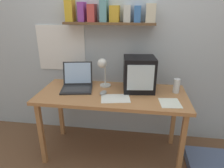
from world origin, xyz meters
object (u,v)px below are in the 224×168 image
(laptop, at_px, (77,82))
(floor_cushion, at_px, (213,167))
(computer_mouse, at_px, (103,93))
(loose_paper_near_monitor, at_px, (115,98))
(crt_monitor, at_px, (139,74))
(juice_glass, at_px, (176,87))
(desk_lamp, at_px, (103,68))
(printed_handout, at_px, (170,103))
(corner_desk, at_px, (112,99))

(laptop, xyz_separation_m, floor_cushion, (1.46, -0.23, -0.77))
(computer_mouse, relative_size, loose_paper_near_monitor, 0.38)
(crt_monitor, xyz_separation_m, loose_paper_near_monitor, (-0.21, -0.25, -0.18))
(juice_glass, bearing_deg, computer_mouse, -168.58)
(floor_cushion, bearing_deg, laptop, 170.92)
(loose_paper_near_monitor, relative_size, floor_cushion, 0.62)
(desk_lamp, bearing_deg, laptop, -149.80)
(computer_mouse, bearing_deg, loose_paper_near_monitor, -32.43)
(loose_paper_near_monitor, bearing_deg, printed_handout, -2.98)
(corner_desk, distance_m, laptop, 0.43)
(printed_handout, bearing_deg, floor_cushion, 1.24)
(corner_desk, relative_size, juice_glass, 10.35)
(juice_glass, relative_size, computer_mouse, 1.25)
(printed_handout, distance_m, floor_cushion, 0.86)
(loose_paper_near_monitor, bearing_deg, desk_lamp, 122.23)
(laptop, relative_size, desk_lamp, 1.16)
(crt_monitor, distance_m, desk_lamp, 0.39)
(desk_lamp, relative_size, floor_cushion, 0.66)
(laptop, relative_size, computer_mouse, 3.24)
(laptop, xyz_separation_m, computer_mouse, (0.31, -0.13, -0.05))
(juice_glass, height_order, loose_paper_near_monitor, juice_glass)
(corner_desk, height_order, laptop, laptop)
(crt_monitor, bearing_deg, loose_paper_near_monitor, -137.63)
(corner_desk, xyz_separation_m, desk_lamp, (-0.12, 0.14, 0.30))
(printed_handout, relative_size, floor_cushion, 0.45)
(desk_lamp, height_order, printed_handout, desk_lamp)
(crt_monitor, bearing_deg, corner_desk, -162.49)
(printed_handout, xyz_separation_m, floor_cushion, (0.50, 0.01, -0.70))
(laptop, height_order, desk_lamp, desk_lamp)
(computer_mouse, bearing_deg, desk_lamp, 100.30)
(corner_desk, xyz_separation_m, floor_cushion, (1.07, -0.14, -0.63))
(juice_glass, bearing_deg, floor_cushion, -31.37)
(crt_monitor, bearing_deg, floor_cushion, -24.74)
(laptop, distance_m, desk_lamp, 0.32)
(corner_desk, height_order, desk_lamp, desk_lamp)
(corner_desk, height_order, computer_mouse, computer_mouse)
(floor_cushion, bearing_deg, computer_mouse, 174.92)
(corner_desk, xyz_separation_m, loose_paper_near_monitor, (0.05, -0.13, 0.07))
(desk_lamp, relative_size, loose_paper_near_monitor, 1.06)
(laptop, bearing_deg, corner_desk, -23.48)
(corner_desk, height_order, printed_handout, printed_handout)
(computer_mouse, xyz_separation_m, loose_paper_near_monitor, (0.14, -0.09, -0.01))
(desk_lamp, distance_m, printed_handout, 0.78)
(corner_desk, distance_m, desk_lamp, 0.35)
(juice_glass, distance_m, loose_paper_near_monitor, 0.65)
(laptop, bearing_deg, desk_lamp, -0.17)
(corner_desk, xyz_separation_m, computer_mouse, (-0.08, -0.04, 0.09))
(crt_monitor, distance_m, loose_paper_near_monitor, 0.37)
(juice_glass, height_order, printed_handout, juice_glass)
(corner_desk, height_order, floor_cushion, corner_desk)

